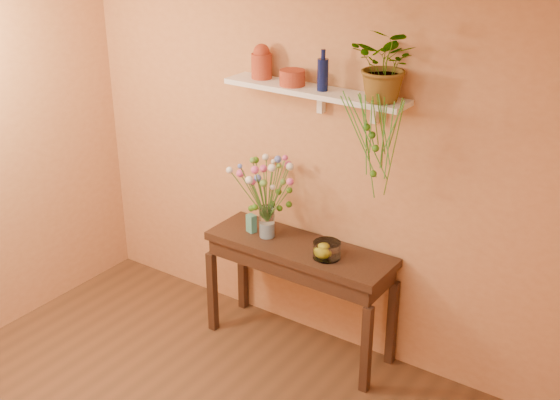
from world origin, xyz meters
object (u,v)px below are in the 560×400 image
(spider_plant, at_px, (387,65))
(glass_vase, at_px, (267,224))
(sideboard, at_px, (299,260))
(terracotta_jug, at_px, (262,62))
(glass_bowl, at_px, (327,251))
(blue_bottle, at_px, (323,74))
(bouquet, at_px, (266,179))

(spider_plant, height_order, glass_vase, spider_plant)
(sideboard, xyz_separation_m, glass_vase, (-0.27, -0.02, 0.22))
(terracotta_jug, height_order, glass_bowl, terracotta_jug)
(sideboard, relative_size, glass_vase, 5.99)
(sideboard, distance_m, spider_plant, 1.55)
(glass_bowl, bearing_deg, blue_bottle, 135.73)
(spider_plant, distance_m, bouquet, 1.21)
(sideboard, height_order, blue_bottle, blue_bottle)
(sideboard, distance_m, bouquet, 0.63)
(terracotta_jug, height_order, blue_bottle, blue_bottle)
(bouquet, bearing_deg, glass_vase, -17.87)
(blue_bottle, relative_size, glass_bowl, 1.40)
(terracotta_jug, xyz_separation_m, glass_bowl, (0.66, -0.19, -1.16))
(glass_vase, height_order, bouquet, bouquet)
(terracotta_jug, bearing_deg, blue_bottle, -4.29)
(glass_vase, distance_m, bouquet, 0.34)
(terracotta_jug, relative_size, blue_bottle, 0.89)
(blue_bottle, distance_m, spider_plant, 0.46)
(glass_vase, distance_m, glass_bowl, 0.52)
(blue_bottle, relative_size, spider_plant, 0.59)
(sideboard, bearing_deg, bouquet, -176.48)
(terracotta_jug, distance_m, bouquet, 0.80)
(terracotta_jug, relative_size, glass_bowl, 1.24)
(sideboard, relative_size, terracotta_jug, 5.81)
(sideboard, bearing_deg, blue_bottle, 46.58)
(sideboard, bearing_deg, terracotta_jug, 161.44)
(terracotta_jug, distance_m, spider_plant, 0.96)
(spider_plant, bearing_deg, sideboard, -169.52)
(spider_plant, bearing_deg, terracotta_jug, 177.70)
(terracotta_jug, xyz_separation_m, bouquet, (0.14, -0.16, -0.77))
(sideboard, distance_m, blue_bottle, 1.34)
(terracotta_jug, distance_m, blue_bottle, 0.51)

